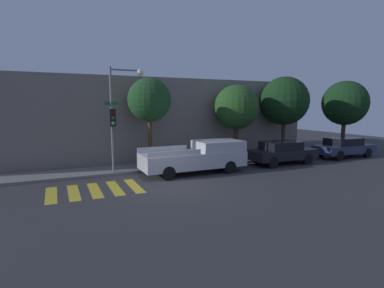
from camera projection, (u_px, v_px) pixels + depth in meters
name	position (u px, v px, depth m)	size (l,w,h in m)	color
ground_plane	(172.00, 186.00, 13.68)	(60.00, 60.00, 0.00)	#333335
sidewalk	(146.00, 167.00, 17.55)	(26.00, 2.21, 0.14)	slate
building_row	(127.00, 119.00, 21.28)	(26.00, 6.00, 5.45)	slate
crosswalk	(95.00, 190.00, 13.05)	(3.91, 2.60, 0.00)	gold
traffic_light_pole	(119.00, 107.00, 15.59)	(2.09, 0.56, 5.66)	slate
pickup_truck	(198.00, 156.00, 16.44)	(5.70, 2.09, 1.71)	#BCBCC1
sedan_near_corner	(281.00, 152.00, 18.86)	(4.40, 1.88, 1.43)	black
sedan_middle	(344.00, 147.00, 21.19)	(4.53, 1.76, 1.41)	#2D3351
tree_near_corner	(149.00, 100.00, 17.41)	(2.54, 2.54, 5.28)	#4C3823
tree_midblock	(236.00, 107.00, 19.94)	(2.97, 2.97, 5.05)	#42301E
tree_far_end	(284.00, 101.00, 21.57)	(3.47, 3.47, 5.74)	#42301E
tree_behind_truck	(345.00, 103.00, 24.18)	(3.58, 3.58, 5.65)	#42301E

